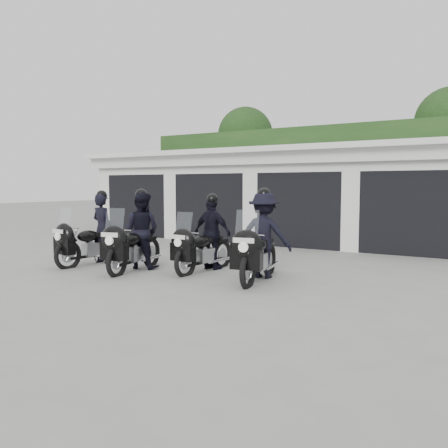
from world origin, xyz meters
The scene contains 7 objects.
ground centered at (0.00, 0.00, 0.00)m, with size 80.00×80.00×0.00m, color gray.
garage_block centered at (0.00, 8.06, 1.42)m, with size 16.40×6.80×2.96m.
background_vegetation centered at (0.37, 12.92, 2.77)m, with size 20.00×3.90×5.80m.
police_bike_a centered at (-2.87, 0.28, 0.70)m, with size 0.73×2.02×1.76m.
police_bike_b centered at (-1.53, 0.30, 0.76)m, with size 0.97×2.05×1.80m.
police_bike_c centered at (-0.19, 1.02, 0.72)m, with size 0.95×1.95×1.70m.
police_bike_d centered at (1.22, 0.78, 0.78)m, with size 1.18×2.08×1.83m.
Camera 1 is at (5.38, -7.35, 1.81)m, focal length 38.00 mm.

